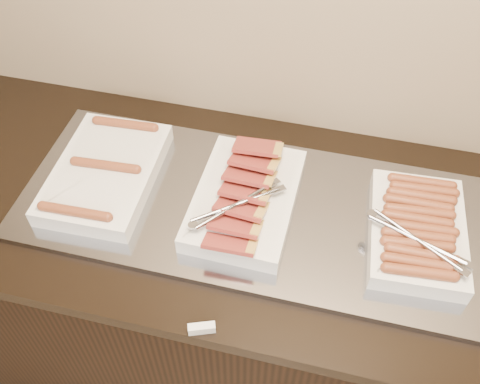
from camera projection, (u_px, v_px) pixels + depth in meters
name	position (u px, v px, depth m)	size (l,w,h in m)	color
counter	(248.00, 296.00, 1.76)	(2.06, 0.76, 0.90)	black
warming_tray	(247.00, 208.00, 1.41)	(1.20, 0.50, 0.02)	gray
dish_left	(106.00, 172.00, 1.45)	(0.27, 0.40, 0.07)	white
dish_center	(245.00, 198.00, 1.38)	(0.26, 0.40, 0.09)	white
dish_right	(417.00, 230.00, 1.31)	(0.27, 0.35, 0.08)	white
label_holder	(202.00, 328.00, 1.19)	(0.06, 0.02, 0.02)	white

